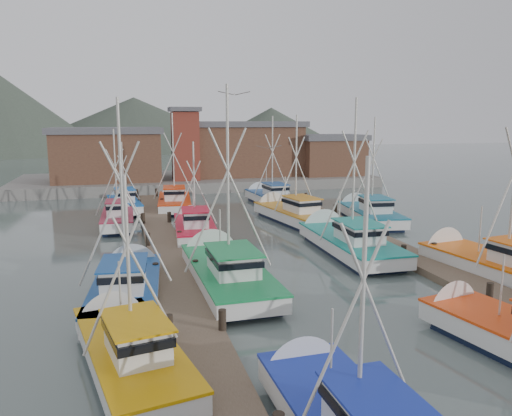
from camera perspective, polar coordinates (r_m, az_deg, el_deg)
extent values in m
plane|color=#4F5F5B|center=(29.35, 4.25, -6.33)|extent=(260.00, 260.00, 0.00)
cube|color=#4D402F|center=(31.68, -10.29, -4.86)|extent=(2.20, 46.00, 0.40)
cylinder|color=black|center=(19.25, -9.89, -14.02)|extent=(0.30, 0.30, 1.50)
cylinder|color=black|center=(25.80, -11.36, -7.78)|extent=(0.30, 0.30, 1.50)
cylinder|color=black|center=(32.53, -12.21, -4.09)|extent=(0.30, 0.30, 1.50)
cylinder|color=black|center=(39.36, -12.77, -1.67)|extent=(0.30, 0.30, 1.50)
cylinder|color=black|center=(46.23, -13.15, 0.04)|extent=(0.30, 0.30, 1.50)
cylinder|color=black|center=(53.14, -13.44, 1.30)|extent=(0.30, 0.30, 1.50)
cylinder|color=black|center=(19.51, -3.86, -13.56)|extent=(0.30, 0.30, 1.50)
cylinder|color=black|center=(25.98, -6.92, -7.52)|extent=(0.30, 0.30, 1.50)
cylinder|color=black|center=(32.68, -8.70, -3.91)|extent=(0.30, 0.30, 1.50)
cylinder|color=black|center=(39.48, -9.87, -1.53)|extent=(0.30, 0.30, 1.50)
cylinder|color=black|center=(46.34, -10.68, 0.15)|extent=(0.30, 0.30, 1.50)
cylinder|color=black|center=(53.23, -11.29, 1.39)|extent=(0.30, 0.30, 1.50)
cube|color=#4D402F|center=(35.61, 12.80, -3.30)|extent=(2.20, 46.00, 0.40)
cylinder|color=black|center=(24.63, 25.10, -9.42)|extent=(0.30, 0.30, 1.50)
cylinder|color=black|center=(30.02, 16.48, -5.46)|extent=(0.30, 0.30, 1.50)
cylinder|color=black|center=(35.97, 10.66, -2.68)|extent=(0.30, 0.30, 1.50)
cylinder|color=black|center=(42.25, 6.55, -0.69)|extent=(0.30, 0.30, 1.50)
cylinder|color=black|center=(48.72, 3.52, 0.78)|extent=(0.30, 0.30, 1.50)
cylinder|color=black|center=(55.32, 1.21, 1.90)|extent=(0.30, 0.30, 1.50)
cylinder|color=black|center=(31.10, 19.64, -5.10)|extent=(0.30, 0.30, 1.50)
cylinder|color=black|center=(36.88, 13.47, -2.47)|extent=(0.30, 0.30, 1.50)
cylinder|color=black|center=(43.02, 9.03, -0.56)|extent=(0.30, 0.30, 1.50)
cylinder|color=black|center=(49.39, 5.72, 0.88)|extent=(0.30, 0.30, 1.50)
cylinder|color=black|center=(55.91, 3.18, 1.98)|extent=(0.30, 0.30, 1.50)
cube|color=gray|center=(64.70, -6.67, 3.15)|extent=(44.00, 16.00, 1.20)
cube|color=brown|center=(61.72, -16.65, 5.60)|extent=(12.00, 8.00, 5.50)
cube|color=#55555A|center=(61.58, -16.79, 8.48)|extent=(12.72, 8.48, 0.70)
cube|color=brown|center=(65.51, -1.50, 6.55)|extent=(14.00, 9.00, 6.20)
cube|color=#55555A|center=(65.40, -1.52, 9.57)|extent=(14.84, 9.54, 0.70)
cube|color=brown|center=(66.24, 8.46, 5.75)|extent=(8.00, 6.00, 4.50)
cube|color=#55555A|center=(66.10, 8.52, 8.00)|extent=(8.48, 6.36, 0.70)
cube|color=maroon|center=(60.09, -8.08, 7.00)|extent=(3.00, 3.00, 8.00)
cube|color=#55555A|center=(60.02, -8.18, 11.06)|extent=(3.60, 3.60, 0.50)
cone|color=#414D40|center=(156.83, -13.60, 6.71)|extent=(140.00, 140.00, 30.00)
cone|color=#414D40|center=(153.36, 1.73, 6.92)|extent=(90.00, 90.00, 24.00)
cone|color=silver|center=(16.68, 4.65, -17.48)|extent=(2.46, 1.16, 2.43)
cube|color=black|center=(12.25, 13.54, -21.59)|extent=(1.74, 2.61, 0.28)
cube|color=#152AA2|center=(12.07, 13.61, -20.13)|extent=(1.84, 2.77, 0.07)
cylinder|color=#B8B4A9|center=(11.82, 12.11, -9.78)|extent=(0.11, 0.11, 6.37)
cylinder|color=#B8B4A9|center=(11.88, 9.81, -13.48)|extent=(2.28, 0.14, 4.98)
cylinder|color=#B8B4A9|center=(12.32, 14.07, -12.75)|extent=(2.28, 0.14, 4.98)
cylinder|color=#B8B4A9|center=(13.86, 8.62, -15.50)|extent=(0.06, 0.06, 2.17)
cone|color=silver|center=(22.66, 20.59, -10.50)|extent=(2.74, 1.56, 2.58)
cylinder|color=#B8B4A9|center=(20.51, 26.27, -7.90)|extent=(0.08, 0.08, 2.30)
cube|color=black|center=(17.73, -13.96, -17.83)|extent=(3.57, 7.24, 0.70)
cube|color=silver|center=(17.44, -14.05, -15.94)|extent=(4.06, 8.22, 0.80)
cube|color=#D29307|center=(17.28, -14.10, -14.81)|extent=(4.15, 8.32, 0.10)
cone|color=silver|center=(21.05, -16.43, -11.86)|extent=(2.63, 1.56, 2.46)
cube|color=silver|center=(16.20, -13.44, -14.30)|extent=(2.02, 2.63, 1.10)
cube|color=black|center=(16.11, -13.47, -13.55)|extent=(2.17, 2.88, 0.28)
cube|color=#D29307|center=(15.97, -13.53, -12.37)|extent=(2.30, 3.06, 0.07)
cylinder|color=#B8B4A9|center=(16.17, -14.40, -6.08)|extent=(0.14, 0.14, 5.50)
cylinder|color=#B8B4A9|center=(16.27, -16.18, -8.45)|extent=(1.96, 0.48, 4.31)
cylinder|color=#B8B4A9|center=(16.47, -12.44, -8.05)|extent=(1.96, 0.48, 4.31)
cylinder|color=#B8B4A9|center=(18.11, -15.26, -9.51)|extent=(0.08, 0.08, 2.36)
cube|color=black|center=(25.24, -3.21, -8.95)|extent=(2.96, 8.65, 0.70)
cube|color=silver|center=(25.04, -3.23, -7.54)|extent=(3.37, 9.83, 0.80)
cube|color=#168745|center=(24.93, -3.24, -6.71)|extent=(3.46, 9.93, 0.10)
cone|color=silver|center=(29.68, -5.36, -5.06)|extent=(3.08, 1.16, 3.05)
cube|color=silver|center=(23.67, -2.61, -6.18)|extent=(2.03, 2.97, 1.10)
cube|color=black|center=(23.61, -2.61, -5.64)|extent=(2.16, 3.26, 0.28)
cube|color=#168745|center=(23.51, -2.62, -4.79)|extent=(2.29, 3.46, 0.07)
cylinder|color=#B8B4A9|center=(23.84, -3.23, 3.39)|extent=(0.14, 0.14, 8.80)
cylinder|color=#B8B4A9|center=(23.86, -4.67, 0.87)|extent=(3.14, 0.16, 6.88)
cylinder|color=#B8B4A9|center=(24.13, -1.76, 1.00)|extent=(3.14, 0.16, 6.88)
cylinder|color=#B8B4A9|center=(26.28, -4.13, -3.09)|extent=(0.08, 0.08, 2.73)
cube|color=black|center=(31.80, 10.67, -5.10)|extent=(2.98, 8.74, 0.70)
cube|color=silver|center=(31.64, 10.71, -3.97)|extent=(3.39, 9.93, 0.80)
cube|color=#13877A|center=(31.55, 10.73, -3.30)|extent=(3.48, 10.03, 0.10)
cone|color=silver|center=(36.09, 7.42, -2.39)|extent=(3.11, 1.15, 3.09)
cube|color=silver|center=(30.38, 11.70, -2.74)|extent=(2.04, 3.00, 1.10)
cube|color=black|center=(30.33, 11.72, -2.32)|extent=(2.18, 3.30, 0.28)
cube|color=#13877A|center=(30.26, 11.74, -1.65)|extent=(2.31, 3.50, 0.07)
cylinder|color=#B8B4A9|center=(30.68, 11.14, 4.38)|extent=(0.14, 0.14, 8.47)
cylinder|color=#B8B4A9|center=(30.53, 10.01, 2.51)|extent=(3.03, 0.16, 6.62)
cylinder|color=#B8B4A9|center=(31.07, 12.14, 2.57)|extent=(3.03, 0.16, 6.62)
cylinder|color=#B8B4A9|center=(32.88, 9.51, -0.55)|extent=(0.08, 0.08, 2.76)
cube|color=black|center=(23.81, -14.49, -10.45)|extent=(3.16, 7.75, 0.70)
cube|color=silver|center=(23.59, -14.56, -8.97)|extent=(3.59, 8.81, 0.80)
cube|color=navy|center=(23.48, -14.61, -8.09)|extent=(3.68, 8.90, 0.10)
cone|color=silver|center=(27.72, -13.83, -6.40)|extent=(2.77, 1.35, 2.68)
cube|color=silver|center=(22.33, -14.89, -7.52)|extent=(1.97, 2.73, 1.10)
cube|color=black|center=(22.26, -14.91, -6.95)|extent=(2.10, 2.99, 0.28)
cube|color=navy|center=(22.16, -14.96, -6.06)|extent=(2.23, 3.18, 0.07)
cylinder|color=#B8B4A9|center=(22.40, -15.10, 1.73)|extent=(0.14, 0.14, 8.11)
cylinder|color=#B8B4A9|center=(22.61, -16.48, -0.70)|extent=(2.89, 0.37, 6.34)
cylinder|color=#B8B4A9|center=(22.50, -13.49, -0.62)|extent=(2.89, 0.37, 6.34)
cylinder|color=#B8B4A9|center=(24.62, -14.44, -4.28)|extent=(0.08, 0.08, 2.58)
cube|color=black|center=(29.26, 26.33, -7.32)|extent=(3.81, 8.48, 0.70)
cube|color=silver|center=(29.09, 26.43, -6.10)|extent=(4.33, 9.64, 0.80)
cube|color=#E65C06|center=(28.99, 26.49, -5.37)|extent=(4.44, 9.74, 0.10)
cone|color=silver|center=(32.20, 20.13, -4.44)|extent=(3.06, 1.50, 2.94)
cylinder|color=#B8B4A9|center=(27.75, 26.49, 1.17)|extent=(3.13, 0.54, 6.91)
cylinder|color=#B8B4A9|center=(29.79, 24.24, -2.40)|extent=(0.09, 0.09, 2.72)
cube|color=black|center=(35.59, -6.98, -3.38)|extent=(2.88, 7.26, 0.70)
cube|color=silver|center=(35.44, -7.00, -2.36)|extent=(3.27, 8.25, 0.80)
cube|color=red|center=(35.36, -7.02, -1.76)|extent=(3.36, 8.34, 0.10)
cone|color=silver|center=(39.41, -7.37, -1.33)|extent=(2.60, 1.30, 2.52)
cube|color=silver|center=(34.30, -6.94, -1.15)|extent=(1.82, 2.54, 1.10)
cube|color=black|center=(34.26, -6.95, -0.77)|extent=(1.94, 2.79, 0.28)
cube|color=red|center=(34.19, -6.96, -0.18)|extent=(2.06, 2.96, 0.07)
cylinder|color=#B8B4A9|center=(34.73, -7.10, 2.83)|extent=(0.12, 0.12, 5.70)
cylinder|color=#B8B4A9|center=(34.80, -7.93, 1.71)|extent=(2.05, 0.25, 4.46)
cylinder|color=#B8B4A9|center=(34.86, -6.23, 1.76)|extent=(2.05, 0.25, 4.46)
cylinder|color=#B8B4A9|center=(36.56, -7.20, 0.57)|extent=(0.07, 0.07, 2.25)
cube|color=black|center=(40.85, 4.39, -1.59)|extent=(3.91, 8.50, 0.70)
cube|color=silver|center=(40.72, 4.41, -0.70)|extent=(4.44, 9.66, 0.80)
cube|color=#C17916|center=(40.65, 4.41, -0.17)|extent=(4.55, 9.77, 0.10)
cone|color=silver|center=(44.82, 1.57, 0.12)|extent=(3.04, 1.54, 2.91)
cube|color=silver|center=(39.59, 5.19, 0.38)|extent=(2.29, 3.05, 1.10)
cube|color=black|center=(39.56, 5.20, 0.71)|extent=(2.45, 3.34, 0.28)
cube|color=#C17916|center=(39.50, 5.21, 1.22)|extent=(2.60, 3.55, 0.07)
cylinder|color=#B8B4A9|center=(40.00, 4.61, 5.16)|extent=(0.15, 0.15, 7.57)
cylinder|color=#B8B4A9|center=(39.80, 3.84, 3.86)|extent=(2.69, 0.52, 5.92)
cylinder|color=#B8B4A9|center=(40.37, 5.34, 3.92)|extent=(2.69, 0.52, 5.92)
cylinder|color=#B8B4A9|center=(41.92, 3.34, 1.84)|extent=(0.09, 0.09, 2.60)
cube|color=black|center=(40.23, -15.48, -2.11)|extent=(2.17, 6.25, 0.70)
cube|color=silver|center=(40.11, -15.52, -1.20)|extent=(2.46, 7.11, 0.80)
cube|color=maroon|center=(40.04, -15.54, -0.67)|extent=(2.53, 7.18, 0.10)
cone|color=silver|center=(43.60, -15.39, -0.52)|extent=(2.23, 1.15, 2.20)
cube|color=silver|center=(39.11, -15.62, -0.07)|extent=(1.47, 2.15, 1.10)
cube|color=black|center=(39.07, -15.63, 0.26)|extent=(1.57, 2.36, 0.28)
cube|color=maroon|center=(39.01, -15.66, 0.78)|extent=(1.66, 2.51, 0.07)
cylinder|color=#B8B4A9|center=(39.44, -15.77, 3.96)|extent=(0.11, 0.11, 6.49)
cylinder|color=#B8B4A9|center=(39.55, -16.42, 2.83)|extent=(2.32, 0.14, 5.07)
cylinder|color=#B8B4A9|center=(39.51, -15.02, 2.89)|extent=(2.32, 0.14, 5.07)
cylinder|color=#B8B4A9|center=(41.09, -15.58, 1.32)|extent=(0.06, 0.06, 2.12)
cube|color=black|center=(41.75, 12.91, -1.57)|extent=(3.52, 7.95, 0.70)
cube|color=silver|center=(41.63, 12.95, -0.69)|extent=(3.99, 9.03, 0.80)
cube|color=#12617A|center=(41.56, 12.97, -0.18)|extent=(4.09, 9.13, 0.10)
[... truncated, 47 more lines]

